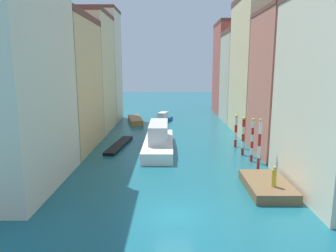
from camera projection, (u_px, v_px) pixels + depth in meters
ground_plane at (172, 134)px, 43.94m from camera, size 154.00×154.00×0.00m
building_left_0 at (8, 73)px, 23.25m from camera, size 6.86×11.91×17.85m
building_left_1 at (62, 83)px, 35.02m from camera, size 6.86×11.49×15.12m
building_left_2 at (87, 73)px, 45.32m from camera, size 6.86×9.90×17.14m
building_left_3 at (100, 66)px, 53.69m from camera, size 6.86×7.25×19.10m
building_right_1 at (289, 83)px, 32.95m from camera, size 6.86×8.84×15.36m
building_right_2 at (262, 66)px, 42.97m from camera, size 6.86×12.01×18.99m
building_right_3 at (243, 76)px, 53.79m from camera, size 6.86×9.34×15.65m
building_right_4 at (232, 68)px, 63.07m from camera, size 6.86×10.18×18.29m
waterfront_dock at (267, 186)px, 23.89m from camera, size 3.20×5.59×0.74m
person_on_dock at (274, 177)px, 22.62m from camera, size 0.36×0.36×1.56m
mooring_pole_0 at (259, 144)px, 28.20m from camera, size 0.29×0.29×4.84m
mooring_pole_1 at (252, 140)px, 30.86m from camera, size 0.30×0.30×4.45m
mooring_pole_2 at (243, 136)px, 33.13m from camera, size 0.34×0.34×4.20m
mooring_pole_3 at (236, 131)px, 36.60m from camera, size 0.35×0.35×3.89m
vaporetto_white at (159, 140)px, 35.40m from camera, size 3.26×11.85×3.18m
gondola_black at (119, 145)px, 37.13m from camera, size 2.27×8.50×0.35m
motorboat_0 at (163, 118)px, 53.90m from camera, size 3.55×5.83×1.67m
motorboat_1 at (135, 120)px, 53.14m from camera, size 3.40×7.46×0.85m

